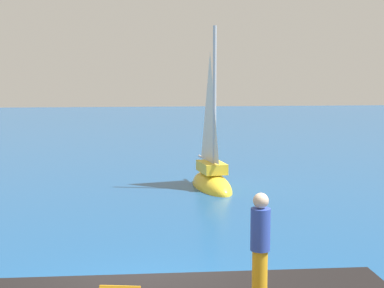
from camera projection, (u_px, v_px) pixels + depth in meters
The scene contains 2 objects.
sailboat_near at pixel (212, 178), 20.43m from camera, with size 1.60×3.70×6.75m.
person_standing at pixel (260, 246), 7.43m from camera, with size 0.28×0.28×1.62m.
Camera 1 is at (-0.49, -9.16, 4.06)m, focal length 49.45 mm.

